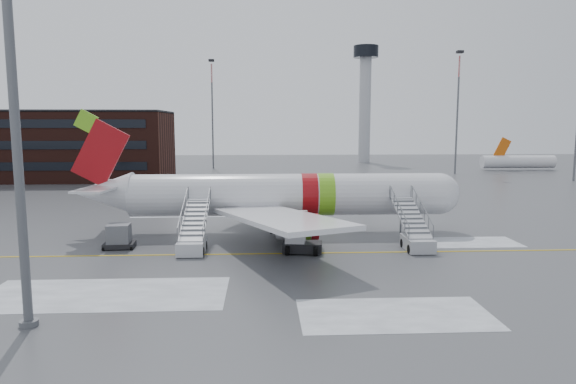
{
  "coord_description": "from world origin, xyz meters",
  "views": [
    {
      "loc": [
        3.16,
        -39.28,
        9.78
      ],
      "look_at": [
        5.37,
        4.81,
        4.0
      ],
      "focal_mm": 32.0,
      "sensor_mm": 36.0,
      "label": 1
    }
  ],
  "objects": [
    {
      "name": "airliner",
      "position": [
        4.42,
        6.81,
        3.42
      ],
      "size": [
        35.03,
        32.97,
        11.18
      ],
      "color": "silver",
      "rests_on": "ground"
    },
    {
      "name": "uld_container",
      "position": [
        -8.3,
        1.4,
        0.91
      ],
      "size": [
        2.48,
        1.87,
        1.94
      ],
      "color": "black",
      "rests_on": "ground"
    },
    {
      "name": "control_tower",
      "position": [
        30.0,
        95.0,
        18.75
      ],
      "size": [
        6.4,
        6.4,
        30.0
      ],
      "color": "#B2B5BA",
      "rests_on": "ground"
    },
    {
      "name": "ground",
      "position": [
        0.0,
        0.0,
        0.0
      ],
      "size": [
        260.0,
        260.0,
        0.0
      ],
      "primitive_type": "plane",
      "color": "#494C4F",
      "rests_on": "ground"
    },
    {
      "name": "airstair_fwd",
      "position": [
        15.29,
        0.27,
        1.06
      ],
      "size": [
        2.05,
        7.7,
        3.48
      ],
      "color": "#A3A5AA",
      "rests_on": "ground"
    },
    {
      "name": "distant_aircraft",
      "position": [
        62.5,
        64.0,
        0.0
      ],
      "size": [
        35.0,
        18.0,
        8.0
      ],
      "primitive_type": null,
      "color": "#D8590C",
      "rests_on": "ground"
    },
    {
      "name": "airstair_aft",
      "position": [
        -2.28,
        0.27,
        1.06
      ],
      "size": [
        2.05,
        7.7,
        3.48
      ],
      "color": "#B9BCC1",
      "rests_on": "ground"
    },
    {
      "name": "light_mast_far_n",
      "position": [
        -8.0,
        78.0,
        13.84
      ],
      "size": [
        1.2,
        1.2,
        24.25
      ],
      "color": "#595B60",
      "rests_on": "ground"
    },
    {
      "name": "pushback_tug",
      "position": [
        6.0,
        -0.88,
        0.75
      ],
      "size": [
        3.18,
        2.58,
        1.7
      ],
      "color": "black",
      "rests_on": "ground"
    },
    {
      "name": "light_mast_far_ne",
      "position": [
        42.0,
        62.0,
        13.84
      ],
      "size": [
        1.2,
        1.2,
        24.25
      ],
      "color": "#595B60",
      "rests_on": "ground"
    },
    {
      "name": "light_mast_near",
      "position": [
        -8.32,
        -14.63,
        14.0
      ],
      "size": [
        1.2,
        1.2,
        27.18
      ],
      "color": "#595B60",
      "rests_on": "ground"
    }
  ]
}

